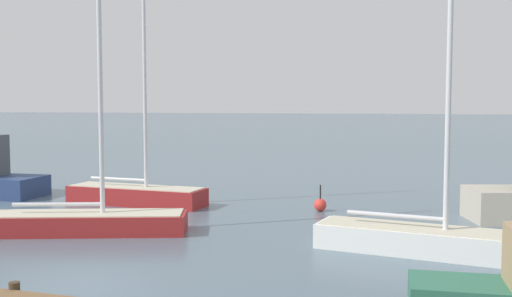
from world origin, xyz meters
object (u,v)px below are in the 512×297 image
sailboat_2 (427,235)px  channel_buoy_0 (320,205)px  sailboat_1 (136,192)px  sailboat_0 (87,218)px

sailboat_2 → channel_buoy_0: (-4.66, 6.50, -0.33)m
sailboat_1 → channel_buoy_0: (8.65, 0.80, -0.32)m
sailboat_0 → sailboat_1: bearing=83.0°
sailboat_0 → channel_buoy_0: (7.33, 6.98, -0.29)m
sailboat_1 → sailboat_2: 14.48m
sailboat_0 → sailboat_1: size_ratio=0.97×
sailboat_1 → sailboat_2: (13.31, -5.69, 0.02)m
sailboat_0 → channel_buoy_0: bearing=24.5°
sailboat_2 → sailboat_1: bearing=165.2°
sailboat_0 → sailboat_1: 6.32m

